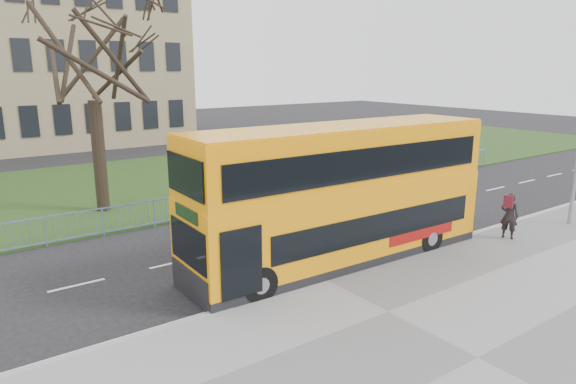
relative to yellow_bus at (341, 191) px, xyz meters
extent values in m
plane|color=black|center=(-1.53, 0.51, -2.36)|extent=(120.00, 120.00, 0.00)
cube|color=slate|center=(-1.53, -6.24, -2.30)|extent=(80.00, 10.50, 0.12)
cube|color=gray|center=(-1.53, -1.04, -2.29)|extent=(80.00, 0.20, 0.14)
cube|color=#213814|center=(-1.53, 14.81, -2.32)|extent=(80.00, 15.40, 0.08)
cube|color=orange|center=(0.00, 0.01, -1.02)|extent=(10.55, 2.74, 1.95)
cube|color=orange|center=(0.00, 0.01, 0.12)|extent=(10.55, 2.74, 0.34)
cube|color=orange|center=(0.00, 0.01, 1.16)|extent=(10.50, 2.69, 1.75)
cube|color=black|center=(0.57, -1.26, -0.95)|extent=(8.10, 0.23, 0.85)
cube|color=black|center=(-0.03, -1.23, 1.08)|extent=(9.66, 0.26, 0.95)
cylinder|color=black|center=(-3.77, -1.03, -1.84)|extent=(1.05, 0.30, 1.04)
cylinder|color=black|center=(3.02, -1.19, -1.84)|extent=(1.05, 0.30, 1.04)
imported|color=black|center=(6.30, -2.07, -1.39)|extent=(0.59, 0.72, 1.69)
camera|label=1|loc=(-10.61, -11.88, 3.84)|focal=32.00mm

